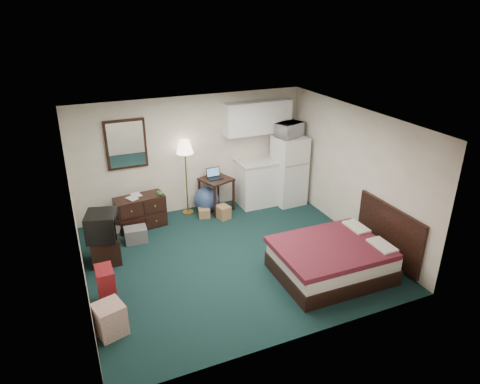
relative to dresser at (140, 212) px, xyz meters
name	(u,v)px	position (x,y,z in m)	size (l,w,h in m)	color
floor	(232,257)	(1.27, -1.81, -0.33)	(5.00, 4.50, 0.01)	black
ceiling	(231,121)	(1.27, -1.81, 2.17)	(5.00, 4.50, 0.01)	beige
walls	(232,194)	(1.27, -1.81, 0.92)	(5.01, 4.51, 2.50)	beige
mirror	(126,144)	(-0.08, 0.41, 1.32)	(0.80, 0.06, 1.00)	white
upper_cabinets	(257,117)	(2.72, 0.26, 1.62)	(1.50, 0.35, 0.70)	white
headboard	(389,233)	(3.73, -2.97, 0.22)	(0.06, 1.56, 1.00)	black
dresser	(140,212)	(0.00, 0.00, 0.00)	(0.97, 0.44, 0.66)	black
floor_lamp	(186,178)	(1.06, 0.24, 0.49)	(0.36, 0.36, 1.64)	gold
desk	(216,194)	(1.69, 0.12, 0.04)	(0.59, 0.59, 0.75)	black
exercise_ball	(206,200)	(1.46, 0.14, -0.06)	(0.55, 0.55, 0.55)	navy
kitchen_counter	(258,182)	(2.68, 0.10, 0.17)	(0.91, 0.69, 1.00)	white
fridge	(289,170)	(3.33, -0.14, 0.45)	(0.64, 0.64, 1.56)	white
bed	(331,260)	(2.57, -2.97, -0.05)	(1.79, 1.39, 0.57)	#46141C
tv_stand	(105,249)	(-0.83, -1.04, -0.09)	(0.48, 0.53, 0.48)	black
suitcase	(106,287)	(-0.96, -2.29, -0.01)	(0.24, 0.39, 0.64)	#730706
retail_box	(110,319)	(-1.01, -2.95, -0.10)	(0.37, 0.37, 0.47)	white
file_bin	(136,235)	(-0.22, -0.57, -0.19)	(0.41, 0.31, 0.29)	slate
cardboard_box_a	(204,213)	(1.31, -0.12, -0.23)	(0.24, 0.20, 0.20)	#8E5F3C
cardboard_box_b	(223,212)	(1.67, -0.31, -0.19)	(0.24, 0.28, 0.28)	#8E5F3C
laptop	(215,174)	(1.66, 0.12, 0.52)	(0.31, 0.25, 0.21)	black
crt_tv	(102,226)	(-0.83, -1.07, 0.39)	(0.51, 0.55, 0.47)	black
microwave	(289,128)	(3.29, -0.13, 1.42)	(0.56, 0.31, 0.38)	white
book_a	(128,195)	(-0.22, -0.08, 0.45)	(0.17, 0.02, 0.23)	#8E5F3C
book_b	(131,191)	(-0.13, 0.07, 0.45)	(0.18, 0.02, 0.24)	#8E5F3C
mug	(160,193)	(0.41, -0.08, 0.39)	(0.11, 0.09, 0.11)	#4D9944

